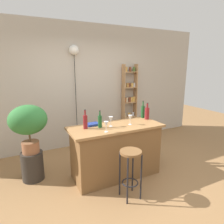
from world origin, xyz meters
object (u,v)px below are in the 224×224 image
cookbook (92,124)px  wine_glass_right (111,119)px  potted_plant (28,122)px  wine_glass_center (130,118)px  bottle_olive_oil (100,121)px  wine_glass_left (106,124)px  plant_stool (33,166)px  bar_stool (131,164)px  bottle_soda_blue (147,113)px  spice_shelf (129,101)px  pendant_globe_light (74,52)px  bottle_wine_red (85,121)px  bottle_vinegar (143,111)px

cookbook → wine_glass_right: bearing=-39.4°
potted_plant → wine_glass_center: (1.56, -0.53, 0.01)m
wine_glass_center → cookbook: 0.64m
bottle_olive_oil → wine_glass_left: bottle_olive_oil is taller
potted_plant → cookbook: potted_plant is taller
plant_stool → bottle_olive_oil: 1.37m
plant_stool → bar_stool: bearing=-42.9°
bar_stool → plant_stool: size_ratio=1.50×
bottle_olive_oil → bar_stool: bearing=-75.5°
cookbook → wine_glass_center: bearing=-25.1°
bar_stool → wine_glass_center: size_ratio=4.41×
bar_stool → bottle_soda_blue: bottle_soda_blue is taller
wine_glass_right → spice_shelf: bearing=49.8°
bar_stool → spice_shelf: bearing=59.3°
spice_shelf → wine_glass_left: bearing=-130.2°
spice_shelf → bottle_olive_oil: spice_shelf is taller
potted_plant → wine_glass_left: potted_plant is taller
bottle_olive_oil → pendant_globe_light: size_ratio=0.12×
spice_shelf → cookbook: size_ratio=9.09×
spice_shelf → cookbook: 1.99m
bottle_olive_oil → wine_glass_center: bottle_olive_oil is taller
cookbook → bottle_wine_red: bearing=-147.6°
wine_glass_right → wine_glass_center: bearing=-9.1°
bottle_olive_oil → wine_glass_right: 0.18m
bar_stool → bottle_vinegar: (0.80, 0.88, 0.49)m
spice_shelf → pendant_globe_light: bearing=178.3°
potted_plant → bottle_soda_blue: size_ratio=2.56×
bottle_vinegar → plant_stool: bearing=172.9°
bottle_olive_oil → plant_stool: bearing=156.3°
spice_shelf → plant_stool: size_ratio=3.96×
plant_stool → wine_glass_center: bearing=-18.9°
plant_stool → bottle_vinegar: bearing=-7.1°
plant_stool → wine_glass_left: 1.47m
bottle_soda_blue → wine_glass_center: 0.49m
plant_stool → potted_plant: 0.76m
bottle_soda_blue → wine_glass_left: 1.04m
spice_shelf → pendant_globe_light: pendant_globe_light is taller
plant_stool → bottle_soda_blue: bottle_soda_blue is taller
plant_stool → bottle_olive_oil: (1.04, -0.46, 0.76)m
bar_stool → pendant_globe_light: pendant_globe_light is taller
bottle_vinegar → wine_glass_right: 0.83m
wine_glass_center → cookbook: size_ratio=0.78×
plant_stool → cookbook: cookbook is taller
bottle_vinegar → potted_plant: bearing=172.9°
potted_plant → bar_stool: bearing=-42.9°
bottle_soda_blue → bottle_vinegar: (-0.01, 0.13, 0.01)m
bottle_vinegar → cookbook: 1.05m
bottle_wine_red → cookbook: bottle_wine_red is taller
spice_shelf → wine_glass_center: 1.79m
bottle_soda_blue → wine_glass_right: bearing=-172.7°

